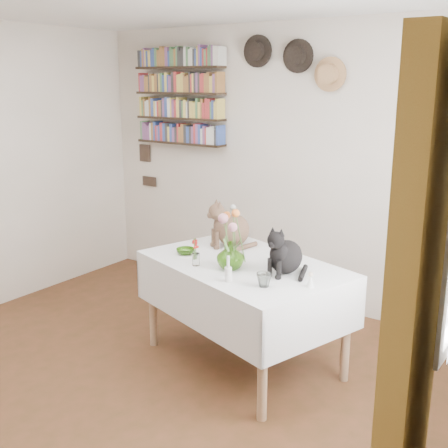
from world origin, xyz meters
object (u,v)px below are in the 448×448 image
Objects in this scene: flower_vase at (230,255)px; black_cat at (286,248)px; dining_table at (244,288)px; tabby_cat at (234,222)px; bookshelf_unit at (180,97)px.

black_cat is at bearing 24.25° from flower_vase.
dining_table is 8.40× the size of flower_vase.
tabby_cat is 0.56m from flower_vase.
dining_table is at bearing -175.99° from black_cat.
bookshelf_unit reaches higher than flower_vase.
dining_table is at bearing -10.88° from tabby_cat.
black_cat is 1.74× the size of flower_vase.
black_cat is (0.63, -0.32, -0.02)m from tabby_cat.
black_cat is at bearing -32.77° from bookshelf_unit.
black_cat reaches higher than dining_table.
tabby_cat reaches higher than flower_vase.
black_cat is 2.40m from bookshelf_unit.
dining_table is 0.49m from black_cat.
tabby_cat is at bearing 158.74° from black_cat.
tabby_cat is (-0.30, 0.31, 0.38)m from dining_table.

